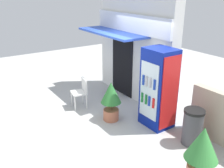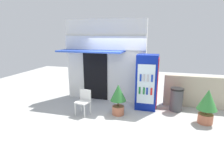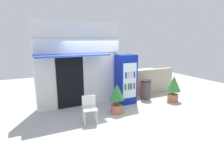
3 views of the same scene
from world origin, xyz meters
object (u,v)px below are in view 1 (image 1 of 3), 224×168
at_px(drink_cooler, 158,89).
at_px(trash_bin, 193,127).
at_px(potted_plant_near_shop, 111,98).
at_px(potted_plant_curbside, 202,150).
at_px(plastic_chair, 81,91).

height_order(drink_cooler, trash_bin, drink_cooler).
distance_m(drink_cooler, potted_plant_near_shop, 1.23).
height_order(potted_plant_near_shop, potted_plant_curbside, potted_plant_curbside).
xyz_separation_m(potted_plant_near_shop, trash_bin, (1.89, 0.89, -0.21)).
relative_size(drink_cooler, potted_plant_near_shop, 1.88).
height_order(potted_plant_near_shop, trash_bin, potted_plant_near_shop).
distance_m(drink_cooler, plastic_chair, 2.30).
bearing_deg(potted_plant_curbside, plastic_chair, -174.50).
xyz_separation_m(potted_plant_near_shop, potted_plant_curbside, (2.72, 0.09, 0.01)).
height_order(drink_cooler, potted_plant_curbside, drink_cooler).
xyz_separation_m(plastic_chair, trash_bin, (3.02, 1.17, -0.09)).
distance_m(plastic_chair, potted_plant_curbside, 3.86).
distance_m(drink_cooler, potted_plant_curbside, 2.04).
distance_m(plastic_chair, potted_plant_near_shop, 1.16).
relative_size(plastic_chair, trash_bin, 1.03).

